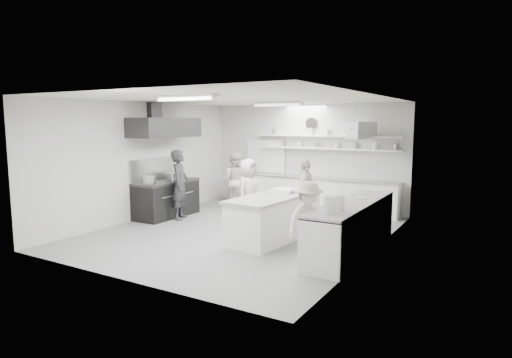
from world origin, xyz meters
The scene contains 27 objects.
floor centered at (0.00, 0.00, -0.01)m, with size 6.00×7.00×0.02m, color gray.
ceiling centered at (0.00, 0.00, 3.01)m, with size 6.00×7.00×0.02m, color silver.
wall_back centered at (0.00, 3.50, 1.50)m, with size 6.00×0.04×3.00m, color silver.
wall_front centered at (0.00, -3.50, 1.50)m, with size 6.00×0.04×3.00m, color silver.
wall_left centered at (-3.00, 0.00, 1.50)m, with size 0.04×7.00×3.00m, color silver.
wall_right centered at (3.00, 0.00, 1.50)m, with size 0.04×7.00×3.00m, color silver.
stove centered at (-2.60, 0.40, 0.45)m, with size 0.80×1.80×0.90m, color black.
exhaust_hood centered at (-2.60, 0.40, 2.35)m, with size 0.85×2.00×0.50m, color #2D2D2E.
back_counter centered at (0.30, 3.20, 0.46)m, with size 5.00×0.60×0.92m, color white.
shelf_lower centered at (0.70, 3.37, 1.75)m, with size 4.20×0.26×0.04m, color white.
shelf_upper centered at (0.70, 3.37, 2.10)m, with size 4.20×0.26×0.04m, color white.
pass_through_window centered at (-1.30, 3.48, 1.45)m, with size 1.30×0.04×1.00m, color black.
wall_clock centered at (0.20, 3.46, 2.45)m, with size 0.32×0.32×0.05m, color white.
right_counter centered at (2.65, -0.20, 0.47)m, with size 0.74×3.30×0.94m, color white.
pot_rack centered at (2.00, 2.40, 2.30)m, with size 0.30×1.60×0.40m, color #A8AAAE.
light_fixture_front centered at (0.00, -1.80, 2.94)m, with size 1.30×0.25×0.10m, color white.
light_fixture_rear centered at (0.00, 1.80, 2.94)m, with size 1.30×0.25×0.10m, color white.
prep_island centered at (0.91, -0.08, 0.45)m, with size 0.91×2.44×0.90m, color white.
stove_pot centered at (-2.60, 0.69, 1.02)m, with size 0.38×0.38×0.22m, color #A8AAAE.
cook_stove centered at (-2.08, 0.36, 0.90)m, with size 0.66×0.43×1.80m, color #2A2A2D.
cook_back centered at (-1.70, 2.31, 0.81)m, with size 0.79×0.61×1.62m, color beige.
cook_island_left centered at (-0.34, 0.86, 0.80)m, with size 0.78×0.51×1.60m, color beige.
cook_island_right centered at (1.02, 1.23, 0.82)m, with size 0.96×0.40×1.64m, color beige.
cook_right centered at (2.08, -1.01, 0.72)m, with size 0.93×0.54×1.44m, color beige.
bowl_island_a centered at (0.65, 0.17, 0.93)m, with size 0.26×0.26×0.06m, color #A8AAAE.
bowl_island_b centered at (0.95, 0.46, 0.93)m, with size 0.20×0.20×0.06m, color white.
bowl_right centered at (2.64, 0.28, 0.97)m, with size 0.23×0.23×0.06m, color white.
Camera 1 is at (5.24, -8.22, 2.52)m, focal length 30.74 mm.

